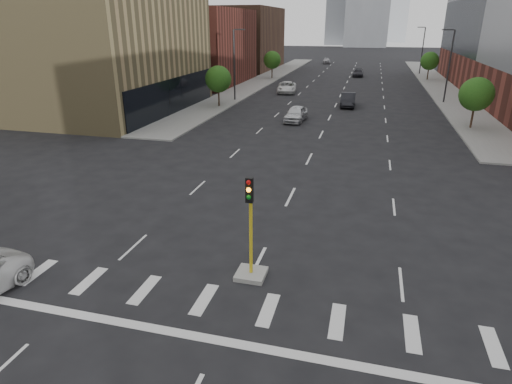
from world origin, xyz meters
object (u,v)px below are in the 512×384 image
at_px(car_near_left, 296,114).
at_px(car_distant, 327,61).
at_px(car_mid_right, 348,100).
at_px(car_deep_right, 358,73).
at_px(car_far_left, 287,87).
at_px(median_traffic_signal, 251,256).

height_order(car_near_left, car_distant, car_near_left).
height_order(car_mid_right, car_distant, car_mid_right).
bearing_deg(car_deep_right, car_near_left, -97.09).
distance_m(car_deep_right, car_distant, 28.89).
bearing_deg(car_distant, car_near_left, -93.54).
bearing_deg(car_deep_right, car_far_left, -112.58).
height_order(car_far_left, car_deep_right, car_far_left).
xyz_separation_m(median_traffic_signal, car_far_left, (-8.05, 49.75, -0.17)).
distance_m(median_traffic_signal, car_deep_right, 73.60).
relative_size(median_traffic_signal, car_distant, 1.01).
height_order(median_traffic_signal, car_deep_right, median_traffic_signal).
distance_m(median_traffic_signal, car_mid_right, 40.46).
distance_m(car_near_left, car_deep_right, 43.66).
height_order(median_traffic_signal, car_mid_right, median_traffic_signal).
xyz_separation_m(median_traffic_signal, car_deep_right, (1.50, 73.59, -0.27)).
xyz_separation_m(car_mid_right, car_far_left, (-9.55, 9.32, -0.03)).
bearing_deg(car_distant, car_mid_right, -88.47).
xyz_separation_m(car_mid_right, car_deep_right, (0.00, 33.15, -0.13)).
xyz_separation_m(car_near_left, car_mid_right, (4.82, 10.24, 0.03)).
relative_size(median_traffic_signal, car_far_left, 0.76).
bearing_deg(car_near_left, car_far_left, 106.74).
height_order(median_traffic_signal, car_far_left, median_traffic_signal).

